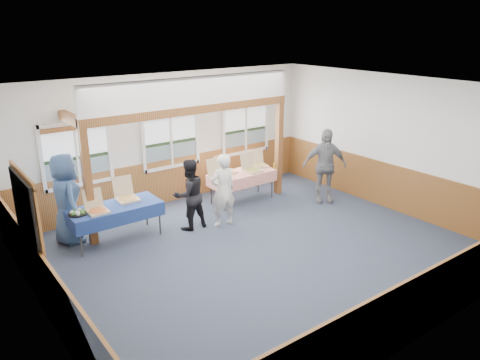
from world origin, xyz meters
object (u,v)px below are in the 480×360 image
object	(u,v)px
table_right	(242,175)
woman_white	(223,190)
table_left	(115,208)
woman_black	(189,195)
man_blue	(66,199)
person_grey	(325,166)

from	to	relation	value
table_right	woman_white	distance (m)	1.57
table_right	table_left	bearing A→B (deg)	-171.48
woman_black	man_blue	bearing A→B (deg)	-21.95
man_blue	woman_white	bearing A→B (deg)	-111.70
woman_black	person_grey	bearing A→B (deg)	169.93
person_grey	woman_black	bearing A→B (deg)	-156.05
table_right	man_blue	world-z (taller)	man_blue
table_right	woman_white	xyz separation A→B (m)	(-1.24, -0.95, 0.13)
table_right	man_blue	bearing A→B (deg)	-178.83
woman_white	table_right	bearing A→B (deg)	-137.94
woman_white	woman_black	distance (m)	0.74
woman_white	man_blue	xyz separation A→B (m)	(-3.00, 1.20, 0.12)
woman_black	man_blue	world-z (taller)	man_blue
table_left	table_right	size ratio (longest dim) A/B	1.14
woman_white	person_grey	distance (m)	2.89
table_left	woman_white	xyz separation A→B (m)	(2.20, -0.71, 0.12)
table_right	woman_white	world-z (taller)	woman_white
table_right	person_grey	bearing A→B (deg)	-32.45
woman_white	woman_black	bearing A→B (deg)	-19.13
woman_white	woman_black	size ratio (longest dim) A/B	1.05
table_left	table_right	bearing A→B (deg)	15.13
woman_white	man_blue	distance (m)	3.24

